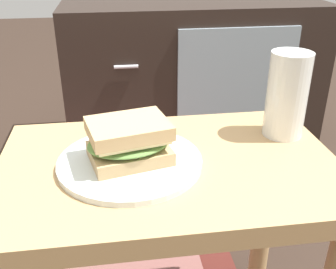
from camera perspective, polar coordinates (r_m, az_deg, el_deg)
side_table at (r=0.70m, az=0.17°, el=-10.29°), size 0.56×0.36×0.46m
tv_cabinet at (r=1.62m, az=3.29°, el=8.47°), size 0.96×0.46×0.58m
area_rug at (r=1.23m, az=-16.00°, el=-14.53°), size 0.98×0.83×0.01m
plate at (r=0.65m, az=-5.48°, el=-3.84°), size 0.23×0.23×0.01m
sandwich_front at (r=0.63m, az=-5.63°, el=-0.87°), size 0.15×0.13×0.07m
beer_glass at (r=0.74m, az=16.70°, el=5.30°), size 0.07×0.07×0.16m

